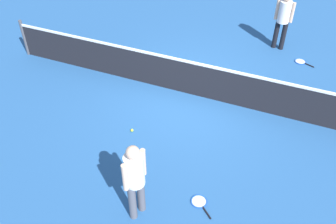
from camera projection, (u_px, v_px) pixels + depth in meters
name	position (u px, v px, depth m)	size (l,w,h in m)	color
ground_plane	(190.00, 94.00, 9.62)	(40.00, 40.00, 0.00)	#265693
court_net	(190.00, 77.00, 9.29)	(10.09, 0.09, 1.07)	#4C4C51
player_near_side	(135.00, 177.00, 6.26)	(0.43, 0.52, 1.70)	#595960
player_far_side	(284.00, 17.00, 10.66)	(0.53, 0.37, 1.70)	black
tennis_racket_near_player	(200.00, 202.00, 7.07)	(0.55, 0.51, 0.03)	blue
tennis_racket_far_player	(301.00, 62.00, 10.72)	(0.60, 0.41, 0.03)	blue
tennis_ball_midcourt	(132.00, 130.00, 8.53)	(0.07, 0.07, 0.07)	#C6E033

